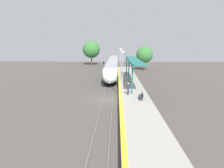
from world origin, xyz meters
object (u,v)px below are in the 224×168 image
at_px(train, 112,65).
at_px(lamppost_far, 120,59).
at_px(lamppost_near, 123,70).
at_px(lamppost_mid, 121,63).
at_px(railway_signal, 104,67).
at_px(platform_bench, 141,96).
at_px(person_waiting, 128,88).

distance_m(train, lamppost_far, 7.38).
relative_size(lamppost_near, lamppost_mid, 1.00).
distance_m(railway_signal, lamppost_far, 5.19).
xyz_separation_m(platform_bench, lamppost_far, (-2.41, 23.93, 3.03)).
bearing_deg(person_waiting, railway_signal, 104.31).
height_order(person_waiting, lamppost_near, lamppost_near).
relative_size(platform_bench, railway_signal, 0.40).
bearing_deg(train, person_waiting, -84.06).
relative_size(train, platform_bench, 27.02).
bearing_deg(lamppost_mid, train, 97.15).
xyz_separation_m(platform_bench, lamppost_mid, (-2.41, 13.30, 3.03)).
distance_m(lamppost_mid, lamppost_far, 10.63).
xyz_separation_m(platform_bench, lamppost_near, (-2.41, 2.67, 3.03)).
distance_m(platform_bench, lamppost_far, 24.24).
bearing_deg(lamppost_near, train, 94.44).
bearing_deg(train, lamppost_near, -85.56).
bearing_deg(lamppost_near, railway_signal, 102.46).
distance_m(platform_bench, lamppost_mid, 13.85).
relative_size(platform_bench, person_waiting, 0.90).
height_order(train, railway_signal, railway_signal).
height_order(platform_bench, railway_signal, railway_signal).
relative_size(platform_bench, lamppost_mid, 0.26).
bearing_deg(train, lamppost_mid, -82.85).
height_order(train, person_waiting, train).
distance_m(railway_signal, lamppost_mid, 9.59).
xyz_separation_m(person_waiting, lamppost_near, (-0.80, 0.57, 2.57)).
relative_size(train, person_waiting, 24.21).
xyz_separation_m(person_waiting, lamppost_far, (-0.80, 21.83, 2.57)).
bearing_deg(train, railway_signal, -102.91).
height_order(railway_signal, lamppost_near, lamppost_near).
height_order(lamppost_near, lamppost_far, same).
relative_size(person_waiting, lamppost_far, 0.29).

